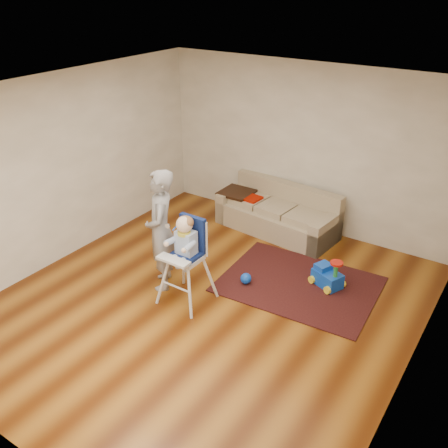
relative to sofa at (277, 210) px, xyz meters
The scene contains 9 objects.
ground 2.34m from the sofa, 84.54° to the right, with size 5.50×5.50×0.00m, color #4E2107.
room_envelope 2.33m from the sofa, 82.93° to the right, with size 5.04×5.52×2.72m.
sofa is the anchor object (origin of this frame).
side_table 0.80m from the sofa, behind, with size 0.53×0.53×0.53m, color black, non-canonical shape.
area_rug 1.65m from the sofa, 50.36° to the right, with size 2.07×1.55×0.02m, color black.
ride_on_toy 1.72m from the sofa, 37.81° to the right, with size 0.40×0.29×0.44m, color blue, non-canonical shape.
toy_ball 1.71m from the sofa, 76.07° to the right, with size 0.15×0.15×0.15m, color blue.
high_chair 2.38m from the sofa, 91.18° to the right, with size 0.57×0.57×1.23m.
adult 2.36m from the sofa, 103.56° to the right, with size 0.61×0.40×1.68m, color gray.
Camera 1 is at (3.13, -4.31, 3.89)m, focal length 40.00 mm.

